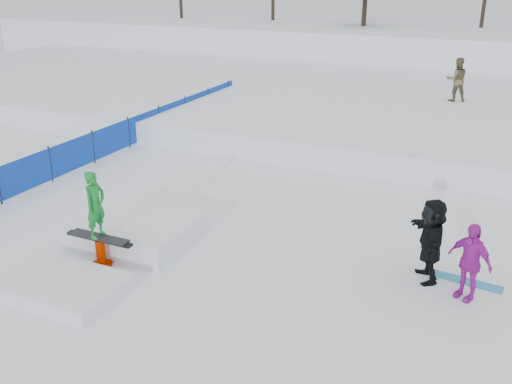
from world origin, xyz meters
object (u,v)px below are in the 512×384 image
at_px(safety_fence, 129,132).
at_px(spectator_purple, 469,261).
at_px(walker_olive, 457,80).
at_px(jib_rail_feature, 118,242).
at_px(spectator_dark, 431,240).

xyz_separation_m(safety_fence, spectator_purple, (11.78, -5.42, 0.23)).
bearing_deg(safety_fence, spectator_purple, -24.70).
distance_m(safety_fence, spectator_purple, 12.97).
bearing_deg(walker_olive, safety_fence, 20.15).
height_order(walker_olive, jib_rail_feature, walker_olive).
xyz_separation_m(safety_fence, spectator_dark, (11.00, -5.00, 0.32)).
height_order(safety_fence, spectator_dark, spectator_dark).
bearing_deg(spectator_dark, walker_olive, 163.49).
height_order(spectator_dark, jib_rail_feature, jib_rail_feature).
bearing_deg(walker_olive, jib_rail_feature, 49.82).
bearing_deg(spectator_purple, spectator_dark, -179.70).
relative_size(spectator_purple, jib_rail_feature, 0.35).
bearing_deg(jib_rail_feature, spectator_purple, 10.44).
xyz_separation_m(safety_fence, walker_olive, (9.84, 8.80, 1.13)).
height_order(safety_fence, spectator_purple, spectator_purple).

